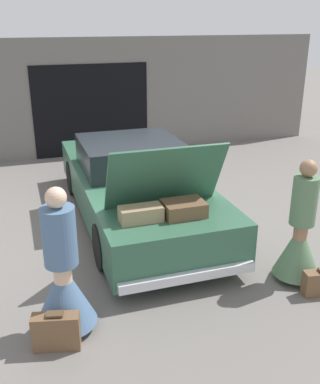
# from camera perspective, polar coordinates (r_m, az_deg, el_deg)

# --- Properties ---
(ground_plane) EXTENTS (40.00, 40.00, 0.00)m
(ground_plane) POSITION_cam_1_polar(r_m,az_deg,el_deg) (7.75, -3.05, -3.28)
(ground_plane) COLOR slate
(garage_wall_back) EXTENTS (12.00, 0.14, 2.80)m
(garage_wall_back) POSITION_cam_1_polar(r_m,az_deg,el_deg) (11.23, -8.81, 11.70)
(garage_wall_back) COLOR slate
(garage_wall_back) RESTS_ON ground_plane
(car) EXTENTS (1.90, 4.92, 1.73)m
(car) POSITION_cam_1_polar(r_m,az_deg,el_deg) (7.53, -3.17, 0.86)
(car) COLOR #336047
(car) RESTS_ON ground_plane
(person_left) EXTENTS (0.68, 0.68, 1.67)m
(person_left) POSITION_cam_1_polar(r_m,az_deg,el_deg) (4.99, -12.16, -11.06)
(person_left) COLOR beige
(person_left) RESTS_ON ground_plane
(person_right) EXTENTS (0.61, 0.61, 1.64)m
(person_right) POSITION_cam_1_polar(r_m,az_deg,el_deg) (6.03, 17.31, -5.69)
(person_right) COLOR #997051
(person_right) RESTS_ON ground_plane
(suitcase_beside_left_person) EXTENTS (0.51, 0.27, 0.43)m
(suitcase_beside_left_person) POSITION_cam_1_polar(r_m,az_deg,el_deg) (4.96, -13.03, -16.88)
(suitcase_beside_left_person) COLOR brown
(suitcase_beside_left_person) RESTS_ON ground_plane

